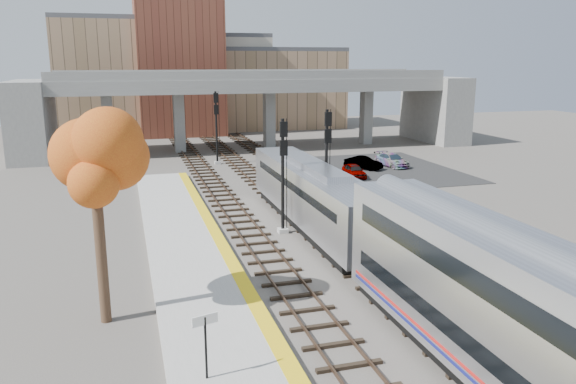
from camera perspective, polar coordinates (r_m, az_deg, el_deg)
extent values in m
plane|color=#47423D|center=(26.77, 7.94, -10.30)|extent=(160.00, 160.00, 0.00)
cube|color=#9E9E99|center=(24.81, -7.85, -11.82)|extent=(4.50, 60.00, 0.35)
cube|color=yellow|center=(25.05, -3.49, -11.01)|extent=(0.70, 60.00, 0.01)
cube|color=black|center=(37.05, -4.58, -3.37)|extent=(2.50, 95.00, 0.14)
cube|color=brown|center=(36.89, -5.67, -3.29)|extent=(0.07, 95.00, 0.14)
cube|color=brown|center=(37.17, -3.50, -3.13)|extent=(0.07, 95.00, 0.14)
cube|color=black|center=(38.09, 1.62, -2.88)|extent=(2.50, 95.00, 0.14)
cube|color=brown|center=(37.85, 0.59, -2.80)|extent=(0.07, 95.00, 0.14)
cube|color=brown|center=(38.28, 2.65, -2.63)|extent=(0.07, 95.00, 0.14)
cube|color=black|center=(39.46, 7.16, -2.40)|extent=(2.50, 95.00, 0.14)
cube|color=brown|center=(39.16, 6.20, -2.33)|extent=(0.07, 95.00, 0.14)
cube|color=brown|center=(39.72, 8.12, -2.16)|extent=(0.07, 95.00, 0.14)
cube|color=slate|center=(69.08, -3.58, 10.81)|extent=(46.00, 10.00, 1.50)
cube|color=slate|center=(64.37, -2.62, 11.76)|extent=(46.00, 0.20, 1.00)
cube|color=slate|center=(73.73, -4.44, 11.92)|extent=(46.00, 0.20, 1.00)
cube|color=slate|center=(67.69, -17.79, 6.55)|extent=(1.20, 1.60, 7.00)
cube|color=slate|center=(67.97, -11.00, 6.96)|extent=(1.20, 1.60, 7.00)
cube|color=slate|center=(69.86, -1.92, 7.36)|extent=(1.20, 1.60, 7.00)
cube|color=slate|center=(74.16, 7.94, 7.58)|extent=(1.20, 1.60, 7.00)
cube|color=slate|center=(68.28, -24.59, 6.67)|extent=(4.00, 12.00, 8.50)
cube|color=slate|center=(78.72, 14.68, 8.15)|extent=(4.00, 12.00, 8.50)
cube|color=tan|center=(87.33, -16.44, 10.97)|extent=(18.00, 14.00, 16.00)
cube|color=#4C4C4F|center=(87.48, -16.81, 16.40)|extent=(18.00, 14.00, 0.60)
cube|color=beige|center=(93.47, -7.66, 10.88)|extent=(16.00, 16.00, 14.00)
cube|color=#4C4C4F|center=(93.47, -7.80, 15.35)|extent=(16.00, 16.00, 0.60)
cube|color=brown|center=(84.71, -10.98, 12.56)|extent=(12.00, 10.00, 20.00)
cube|color=tan|center=(93.63, -1.29, 10.38)|extent=(20.00, 14.00, 12.00)
cube|color=#4C4C4F|center=(93.53, -1.31, 14.24)|extent=(20.00, 14.00, 0.60)
cube|color=black|center=(56.87, 9.30, 2.30)|extent=(14.00, 18.00, 0.04)
cube|color=#A8AAB2|center=(35.85, 2.53, -0.14)|extent=(3.00, 19.00, 3.20)
cube|color=black|center=(44.66, -1.41, 3.32)|extent=(2.20, 0.06, 1.10)
cube|color=black|center=(35.72, 2.54, 0.80)|extent=(3.02, 16.15, 0.50)
cube|color=black|center=(36.32, 2.51, -2.98)|extent=(2.70, 17.10, 0.50)
cube|color=#A8AAB2|center=(35.48, 2.56, 2.69)|extent=(1.60, 9.50, 0.40)
cube|color=#9E9E99|center=(35.50, -0.53, -3.94)|extent=(0.60, 0.60, 0.30)
cylinder|color=black|center=(34.64, -0.55, 1.52)|extent=(0.21, 0.21, 7.21)
cube|color=black|center=(33.92, -0.44, 6.39)|extent=(0.46, 0.18, 0.93)
cube|color=black|center=(34.07, -0.44, 4.49)|extent=(0.46, 0.18, 0.93)
cube|color=#9E9E99|center=(39.80, 3.83, -2.07)|extent=(0.60, 0.60, 0.30)
cylinder|color=black|center=(39.02, 3.91, 2.96)|extent=(0.21, 0.21, 7.39)
cube|color=black|center=(38.36, 4.11, 7.40)|extent=(0.48, 0.18, 0.95)
cube|color=black|center=(38.49, 4.08, 5.68)|extent=(0.48, 0.18, 0.95)
cube|color=#9E9E99|center=(59.50, -7.18, 2.97)|extent=(0.60, 0.60, 0.30)
cylinder|color=black|center=(58.97, -7.28, 6.44)|extent=(0.22, 0.22, 7.56)
cube|color=black|center=(58.44, -7.33, 9.47)|extent=(0.49, 0.18, 0.97)
cube|color=black|center=(58.53, -7.30, 8.31)|extent=(0.49, 0.18, 0.97)
cylinder|color=black|center=(19.25, -8.34, -15.40)|extent=(0.08, 0.08, 2.20)
cube|color=white|center=(18.79, -8.45, -12.72)|extent=(0.88, 0.30, 0.35)
cylinder|color=#382619|center=(24.08, -18.49, -5.53)|extent=(0.44, 0.44, 6.33)
ellipsoid|color=orange|center=(23.22, -19.14, 2.97)|extent=(3.60, 3.60, 4.52)
imported|color=#99999E|center=(52.37, 6.74, 2.15)|extent=(1.64, 3.69, 1.23)
imported|color=#99999E|center=(56.51, 7.66, 2.95)|extent=(3.39, 3.82, 1.26)
imported|color=#99999E|center=(58.48, 10.52, 3.22)|extent=(2.45, 4.70, 1.30)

